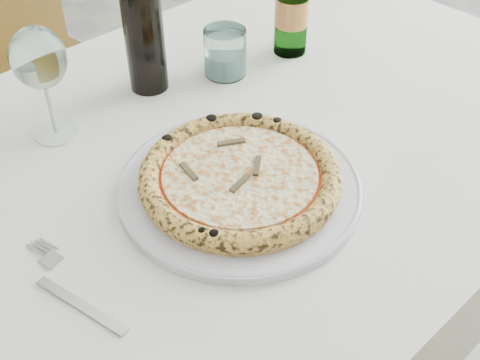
# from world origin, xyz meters

# --- Properties ---
(dining_table) EXTENTS (1.50, 0.99, 0.76)m
(dining_table) POSITION_xyz_m (-0.09, -0.00, 0.67)
(dining_table) COLOR brown
(dining_table) RESTS_ON floor
(chair_far) EXTENTS (0.57, 0.57, 0.93)m
(chair_far) POSITION_xyz_m (-0.11, 0.84, 0.53)
(chair_far) COLOR brown
(chair_far) RESTS_ON floor
(plate) EXTENTS (0.34, 0.34, 0.02)m
(plate) POSITION_xyz_m (-0.09, -0.10, 0.76)
(plate) COLOR silver
(plate) RESTS_ON dining_table
(pizza) EXTENTS (0.28, 0.28, 0.03)m
(pizza) POSITION_xyz_m (-0.09, -0.10, 0.78)
(pizza) COLOR #F0B361
(pizza) RESTS_ON plate
(fork) EXTENTS (0.06, 0.19, 0.00)m
(fork) POSITION_xyz_m (-0.35, -0.13, 0.76)
(fork) COLOR #A6A8AA
(fork) RESTS_ON dining_table
(wine_glass) EXTENTS (0.08, 0.08, 0.18)m
(wine_glass) POSITION_xyz_m (-0.24, 0.17, 0.88)
(wine_glass) COLOR silver
(wine_glass) RESTS_ON dining_table
(tumbler) EXTENTS (0.07, 0.07, 0.08)m
(tumbler) POSITION_xyz_m (0.08, 0.16, 0.79)
(tumbler) COLOR silver
(tumbler) RESTS_ON dining_table
(beer_bottle) EXTENTS (0.06, 0.06, 0.23)m
(beer_bottle) POSITION_xyz_m (0.22, 0.16, 0.85)
(beer_bottle) COLOR #3D7E37
(beer_bottle) RESTS_ON dining_table
(wine_bottle) EXTENTS (0.07, 0.07, 0.27)m
(wine_bottle) POSITION_xyz_m (-0.05, 0.20, 0.87)
(wine_bottle) COLOR black
(wine_bottle) RESTS_ON dining_table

